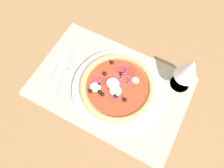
# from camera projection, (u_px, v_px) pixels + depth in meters

# --- Properties ---
(ground_plane) EXTENTS (1.90, 1.40, 0.02)m
(ground_plane) POSITION_uv_depth(u_px,v_px,m) (110.00, 88.00, 0.72)
(ground_plane) COLOR olive
(placemat) EXTENTS (0.51, 0.34, 0.00)m
(placemat) POSITION_uv_depth(u_px,v_px,m) (110.00, 86.00, 0.71)
(placemat) COLOR #A39984
(placemat) RESTS_ON ground_plane
(plate) EXTENTS (0.30, 0.30, 0.01)m
(plate) POSITION_uv_depth(u_px,v_px,m) (117.00, 88.00, 0.70)
(plate) COLOR white
(plate) RESTS_ON placemat
(pizza) EXTENTS (0.24, 0.24, 0.03)m
(pizza) POSITION_uv_depth(u_px,v_px,m) (117.00, 86.00, 0.68)
(pizza) COLOR tan
(pizza) RESTS_ON plate
(fork) EXTENTS (0.06, 0.18, 0.00)m
(fork) POSITION_uv_depth(u_px,v_px,m) (68.00, 71.00, 0.73)
(fork) COLOR silver
(fork) RESTS_ON placemat
(knife) EXTENTS (0.07, 0.20, 0.01)m
(knife) POSITION_uv_depth(u_px,v_px,m) (62.00, 60.00, 0.74)
(knife) COLOR silver
(knife) RESTS_ON placemat
(wine_glass) EXTENTS (0.07, 0.07, 0.15)m
(wine_glass) POSITION_uv_depth(u_px,v_px,m) (189.00, 70.00, 0.62)
(wine_glass) COLOR silver
(wine_glass) RESTS_ON ground_plane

